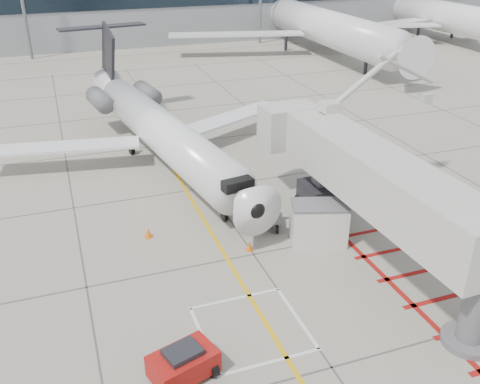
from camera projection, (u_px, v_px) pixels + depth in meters
name	position (u px, v px, depth m)	size (l,w,h in m)	color
ground_plane	(287.00, 303.00, 22.89)	(260.00, 260.00, 0.00)	gray
regional_jet	(174.00, 120.00, 32.96)	(22.89, 28.86, 7.56)	white
jet_bridge	(386.00, 196.00, 24.17)	(8.37, 17.67, 7.07)	beige
pushback_tug	(183.00, 363.00, 18.82)	(2.30, 1.44, 1.34)	#A81310
baggage_cart	(261.00, 217.00, 28.26)	(2.15, 1.36, 1.36)	#56575B
ground_power_unit	(319.00, 223.00, 26.85)	(2.74, 1.60, 2.17)	silver
cone_nose	(148.00, 233.00, 27.62)	(0.39, 0.39, 0.54)	orange
cone_side	(249.00, 246.00, 26.51)	(0.35, 0.35, 0.49)	#DA640B
bg_aircraft_c	(317.00, 2.00, 66.31)	(37.09, 41.21, 12.36)	silver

